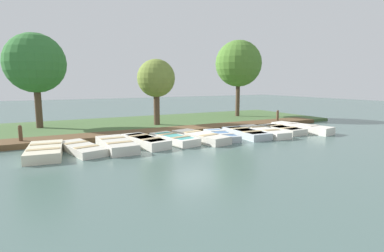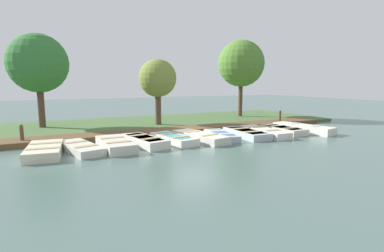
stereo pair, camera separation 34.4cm
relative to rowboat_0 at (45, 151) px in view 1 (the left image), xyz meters
name	(u,v)px [view 1 (the left image)]	position (x,y,z in m)	size (l,w,h in m)	color
ground_plane	(193,136)	(-1.13, 7.13, -0.20)	(80.00, 80.00, 0.00)	#4C6660
shore_bank	(158,123)	(-6.13, 7.13, -0.11)	(8.00, 24.00, 0.18)	#476638
dock_walkway	(181,130)	(-2.53, 7.13, -0.07)	(1.60, 20.09, 0.25)	brown
rowboat_0	(45,151)	(0.00, 0.00, 0.00)	(2.91, 1.52, 0.40)	beige
rowboat_1	(81,148)	(-0.06, 1.35, -0.04)	(3.08, 1.68, 0.33)	beige
rowboat_2	(116,145)	(0.12, 2.76, 0.01)	(2.94, 1.22, 0.42)	beige
rowboat_3	(145,141)	(-0.07, 4.10, 0.00)	(3.02, 1.55, 0.41)	silver
rowboat_4	(174,139)	(-0.01, 5.54, -0.02)	(2.91, 1.55, 0.37)	silver
rowboat_5	(200,137)	(0.15, 6.88, 0.00)	(3.41, 1.73, 0.39)	beige
rowboat_6	(221,135)	(0.10, 8.14, -0.04)	(2.82, 1.39, 0.33)	#B2BCC1
rowboat_7	(246,133)	(0.23, 9.61, -0.02)	(3.09, 1.32, 0.37)	#B2BCC1
rowboat_8	(264,131)	(0.32, 10.77, -0.01)	(3.41, 1.18, 0.37)	silver
rowboat_9	(282,129)	(0.21, 12.21, -0.02)	(2.72, 1.20, 0.36)	beige
rowboat_10	(301,128)	(0.52, 13.45, 0.02)	(3.61, 1.67, 0.44)	silver
mooring_post_near	(21,136)	(-2.46, -0.88, 0.29)	(0.17, 0.17, 0.97)	brown
mooring_post_far	(277,117)	(-2.46, 14.42, 0.29)	(0.17, 0.17, 0.97)	brown
park_tree_far_left	(35,63)	(-6.97, -0.03, 3.73)	(3.41, 3.41, 5.65)	#4C3828
park_tree_left	(156,79)	(-4.95, 6.59, 2.86)	(2.36, 2.36, 4.29)	#4C3828
park_tree_center	(238,64)	(-6.55, 14.06, 4.08)	(3.59, 3.59, 6.09)	#4C3828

